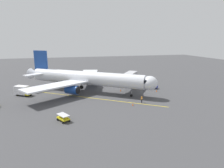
# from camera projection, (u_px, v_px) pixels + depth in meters

# --- Properties ---
(ground_plane) EXTENTS (220.00, 220.00, 0.00)m
(ground_plane) POSITION_uv_depth(u_px,v_px,m) (84.00, 91.00, 57.55)
(ground_plane) COLOR #424244
(apron_lead_in_line) EXTENTS (32.54, 23.65, 0.01)m
(apron_lead_in_line) POSITION_uv_depth(u_px,v_px,m) (89.00, 98.00, 50.88)
(apron_lead_in_line) COLOR yellow
(apron_lead_in_line) RESTS_ON ground
(airplane) EXTENTS (34.90, 31.29, 11.50)m
(airplane) POSITION_uv_depth(u_px,v_px,m) (85.00, 78.00, 55.72)
(airplane) COLOR silver
(airplane) RESTS_ON ground
(jet_bridge) EXTENTS (8.45, 10.36, 5.40)m
(jet_bridge) POSITION_uv_depth(u_px,v_px,m) (128.00, 78.00, 56.71)
(jet_bridge) COLOR #B7B7BC
(jet_bridge) RESTS_ON ground
(ground_crew_marshaller) EXTENTS (0.47, 0.43, 1.71)m
(ground_crew_marshaller) POSITION_uv_depth(u_px,v_px,m) (142.00, 99.00, 46.72)
(ground_crew_marshaller) COLOR #23232D
(ground_crew_marshaller) RESTS_ON ground
(baggage_cart_near_nose) EXTENTS (2.49, 2.95, 1.27)m
(baggage_cart_near_nose) POSITION_uv_depth(u_px,v_px,m) (63.00, 118.00, 36.37)
(baggage_cart_near_nose) COLOR yellow
(baggage_cart_near_nose) RESTS_ON ground
(box_truck_portside) EXTENTS (4.92, 4.13, 2.62)m
(box_truck_portside) POSITION_uv_depth(u_px,v_px,m) (23.00, 91.00, 52.57)
(box_truck_portside) COLOR yellow
(box_truck_portside) RESTS_ON ground
(tug_starboard_side) EXTENTS (2.62, 2.73, 1.50)m
(tug_starboard_side) POSITION_uv_depth(u_px,v_px,m) (153.00, 86.00, 60.25)
(tug_starboard_side) COLOR #2D3899
(tug_starboard_side) RESTS_ON ground
(safety_cone_nose_left) EXTENTS (0.32, 0.32, 0.55)m
(safety_cone_nose_left) POSITION_uv_depth(u_px,v_px,m) (121.00, 90.00, 57.22)
(safety_cone_nose_left) COLOR #F2590F
(safety_cone_nose_left) RESTS_ON ground
(safety_cone_nose_right) EXTENTS (0.32, 0.32, 0.55)m
(safety_cone_nose_right) POSITION_uv_depth(u_px,v_px,m) (133.00, 104.00, 44.84)
(safety_cone_nose_right) COLOR #F2590F
(safety_cone_nose_right) RESTS_ON ground
(safety_cone_wing_port) EXTENTS (0.32, 0.32, 0.55)m
(safety_cone_wing_port) POSITION_uv_depth(u_px,v_px,m) (157.00, 91.00, 56.75)
(safety_cone_wing_port) COLOR #F2590F
(safety_cone_wing_port) RESTS_ON ground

